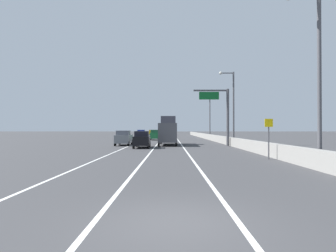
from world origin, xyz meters
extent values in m
plane|color=#38383A|center=(0.00, 64.00, 0.00)|extent=(320.00, 320.00, 0.00)
cube|color=silver|center=(-5.50, 55.00, 0.00)|extent=(0.16, 130.00, 0.00)
cube|color=silver|center=(-2.00, 55.00, 0.00)|extent=(0.16, 130.00, 0.00)
cube|color=silver|center=(1.50, 55.00, 0.00)|extent=(0.16, 130.00, 0.00)
cube|color=gray|center=(8.07, 40.00, 0.55)|extent=(0.60, 120.00, 1.10)
cylinder|color=#47474C|center=(7.47, 29.61, 3.75)|extent=(0.36, 0.36, 7.50)
cube|color=#47474C|center=(5.22, 29.61, 7.30)|extent=(4.50, 0.20, 0.20)
cube|color=#0C5923|center=(5.00, 29.49, 6.60)|extent=(2.60, 0.10, 1.00)
cylinder|color=#4C4C51|center=(7.17, 13.82, 1.20)|extent=(0.10, 0.10, 2.40)
cube|color=yellow|center=(7.17, 13.78, 2.70)|extent=(0.60, 0.04, 0.60)
cylinder|color=#4C4C51|center=(8.68, 9.63, 5.13)|extent=(0.24, 0.24, 10.25)
cylinder|color=#4C4C51|center=(8.82, 32.13, 5.13)|extent=(0.24, 0.24, 10.25)
cube|color=#4C4C51|center=(7.92, 32.13, 10.10)|extent=(1.80, 0.12, 0.12)
sphere|color=beige|center=(7.02, 32.13, 10.10)|extent=(0.44, 0.44, 0.44)
cylinder|color=#4C4C51|center=(8.76, 54.64, 5.13)|extent=(0.24, 0.24, 10.25)
cube|color=#4C4C51|center=(7.86, 54.64, 10.10)|extent=(1.80, 0.12, 0.12)
sphere|color=beige|center=(6.96, 54.64, 10.10)|extent=(0.44, 0.44, 0.44)
cube|color=#1E389E|center=(-6.38, 53.67, 0.89)|extent=(1.81, 4.06, 1.09)
cube|color=navy|center=(-6.37, 53.27, 1.73)|extent=(1.56, 1.84, 0.60)
cylinder|color=black|center=(-7.19, 55.22, 0.34)|extent=(0.23, 0.68, 0.68)
cylinder|color=black|center=(-5.63, 55.25, 0.34)|extent=(0.23, 0.68, 0.68)
cylinder|color=black|center=(-7.13, 52.09, 0.34)|extent=(0.23, 0.68, 0.68)
cylinder|color=black|center=(-5.56, 52.12, 0.34)|extent=(0.23, 0.68, 0.68)
cube|color=slate|center=(-6.44, 31.02, 0.88)|extent=(1.93, 4.38, 1.08)
cube|color=#4D505A|center=(-6.43, 30.59, 1.72)|extent=(1.68, 1.98, 0.60)
cylinder|color=black|center=(-7.32, 32.75, 0.34)|extent=(0.23, 0.68, 0.68)
cylinder|color=black|center=(-5.59, 32.76, 0.34)|extent=(0.23, 0.68, 0.68)
cylinder|color=black|center=(-7.29, 29.28, 0.34)|extent=(0.23, 0.68, 0.68)
cylinder|color=black|center=(-5.56, 29.30, 0.34)|extent=(0.23, 0.68, 0.68)
cube|color=black|center=(-3.46, 26.27, 0.86)|extent=(1.94, 4.75, 1.04)
cube|color=black|center=(-3.45, 25.80, 1.68)|extent=(1.65, 2.16, 0.60)
cylinder|color=black|center=(-4.34, 28.15, 0.34)|extent=(0.24, 0.69, 0.68)
cylinder|color=black|center=(-2.70, 28.20, 0.34)|extent=(0.24, 0.69, 0.68)
cylinder|color=black|center=(-4.23, 24.35, 0.34)|extent=(0.24, 0.69, 0.68)
cylinder|color=black|center=(-2.59, 24.40, 0.34)|extent=(0.24, 0.69, 0.68)
cube|color=gold|center=(-6.62, 91.81, 0.81)|extent=(1.92, 4.82, 0.94)
cube|color=olive|center=(-6.64, 91.33, 1.58)|extent=(1.63, 2.19, 0.60)
cylinder|color=black|center=(-7.39, 93.77, 0.34)|extent=(0.24, 0.69, 0.68)
cylinder|color=black|center=(-5.76, 93.72, 0.34)|extent=(0.24, 0.69, 0.68)
cylinder|color=black|center=(-7.49, 89.89, 0.34)|extent=(0.24, 0.69, 0.68)
cylinder|color=black|center=(-5.86, 89.85, 0.34)|extent=(0.24, 0.69, 0.68)
cube|color=#196033|center=(-3.22, 48.91, 0.90)|extent=(1.86, 4.78, 1.12)
cube|color=#1C4633|center=(-3.21, 48.44, 1.76)|extent=(1.58, 2.17, 0.60)
cylinder|color=black|center=(-4.06, 50.80, 0.34)|extent=(0.24, 0.69, 0.68)
cylinder|color=black|center=(-2.50, 50.85, 0.34)|extent=(0.24, 0.69, 0.68)
cylinder|color=black|center=(-3.94, 46.97, 0.34)|extent=(0.24, 0.69, 0.68)
cylinder|color=black|center=(-2.38, 47.02, 0.34)|extent=(0.24, 0.69, 0.68)
cube|color=#B7B7BC|center=(-3.53, 94.00, 0.85)|extent=(1.82, 4.12, 1.01)
cube|color=gray|center=(-3.52, 93.59, 1.65)|extent=(1.58, 1.86, 0.60)
cylinder|color=black|center=(-4.35, 95.60, 0.34)|extent=(0.23, 0.68, 0.68)
cylinder|color=black|center=(-2.73, 95.61, 0.34)|extent=(0.23, 0.68, 0.68)
cylinder|color=black|center=(-4.32, 92.39, 0.34)|extent=(0.23, 0.68, 0.68)
cylinder|color=black|center=(-2.70, 92.40, 0.34)|extent=(0.23, 0.68, 0.68)
cube|color=#4C4C51|center=(-0.40, 31.77, 1.74)|extent=(2.51, 7.81, 2.49)
cube|color=#3A3A45|center=(-0.37, 33.49, 3.54)|extent=(2.14, 1.74, 1.10)
cylinder|color=black|center=(-1.47, 34.98, 0.50)|extent=(0.23, 1.00, 1.00)
cylinder|color=black|center=(0.77, 34.95, 0.50)|extent=(0.23, 1.00, 1.00)
cylinder|color=black|center=(-1.56, 28.60, 0.50)|extent=(0.23, 1.00, 1.00)
cylinder|color=black|center=(0.68, 28.57, 0.50)|extent=(0.23, 1.00, 1.00)
camera|label=1|loc=(-0.16, -6.68, 2.26)|focal=29.54mm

